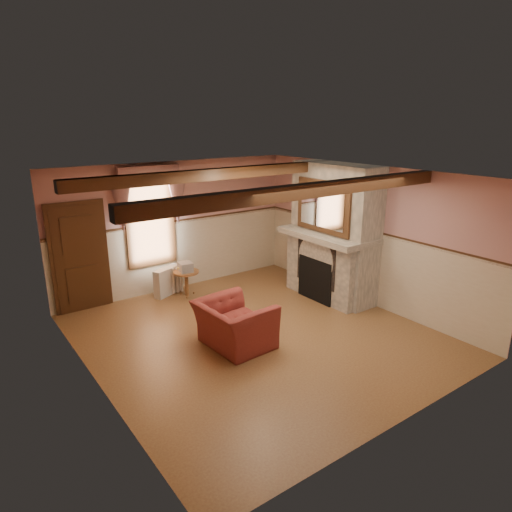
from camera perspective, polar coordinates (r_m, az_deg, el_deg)
floor at (r=8.14m, az=0.09°, el=-9.86°), size 5.50×6.00×0.01m
ceiling at (r=7.32m, az=0.10°, el=10.10°), size 5.50×6.00×0.01m
wall_back at (r=10.11m, az=-9.97°, el=3.70°), size 5.50×0.02×2.80m
wall_front at (r=5.63m, az=18.51°, el=-7.79°), size 5.50×0.02×2.80m
wall_left at (r=6.49m, az=-20.04°, el=-4.65°), size 0.02×6.00×2.80m
wall_right at (r=9.44m, az=13.75°, el=2.52°), size 0.02×6.00×2.80m
wainscot at (r=7.83m, az=0.09°, el=-4.96°), size 5.50×6.00×1.50m
chair_rail at (r=7.59m, az=0.09°, el=0.31°), size 5.50×6.00×0.08m
firebox at (r=9.58m, az=7.70°, el=-2.88°), size 0.20×0.95×0.90m
armchair at (r=7.65m, az=-2.71°, el=-8.54°), size 1.10×1.24×0.77m
side_table at (r=9.87m, az=-8.67°, el=-3.40°), size 0.55×0.55×0.55m
book_stack at (r=9.74m, az=-8.81°, el=-1.35°), size 0.31×0.36×0.20m
radiator at (r=9.99m, az=-11.00°, el=-3.10°), size 0.71×0.45×0.60m
bowl at (r=9.51m, az=8.67°, el=3.34°), size 0.38×0.38×0.09m
mantel_clock at (r=9.89m, az=6.43°, el=4.27°), size 0.14×0.24×0.20m
oil_lamp at (r=9.84m, az=6.64°, el=4.44°), size 0.11×0.11×0.28m
candle_red at (r=8.96m, az=12.31°, el=2.52°), size 0.06×0.06×0.16m
jar_yellow at (r=9.10m, az=11.32°, el=2.67°), size 0.06×0.06×0.12m
fireplace at (r=9.59m, az=9.77°, el=2.99°), size 0.85×2.00×2.80m
mantel at (r=9.48m, az=8.99°, el=2.61°), size 1.05×2.05×0.12m
overmantel_mirror at (r=9.22m, az=8.34°, el=6.13°), size 0.06×1.44×1.04m
door at (r=9.45m, az=-21.16°, el=-0.33°), size 1.10×0.10×2.10m
window at (r=9.79m, az=-13.11°, el=4.58°), size 1.06×0.08×2.02m
window_drapes at (r=9.60m, az=-13.14°, el=7.99°), size 1.30×0.14×1.40m
ceiling_beam_front at (r=6.41m, az=6.48°, el=8.11°), size 5.50×0.18×0.20m
ceiling_beam_back at (r=8.33m, az=-4.84°, el=10.18°), size 5.50×0.18×0.20m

